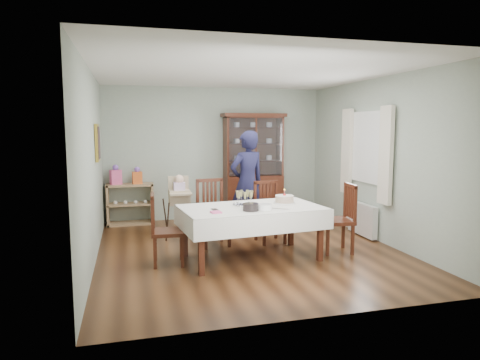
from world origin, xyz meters
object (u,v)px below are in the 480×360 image
object	(u,v)px
high_chair	(180,212)
birthday_cake	(284,200)
woman	(247,183)
gift_bag_pink	(116,176)
china_cabinet	(253,165)
sideboard	(130,204)
chair_end_left	(167,243)
chair_far_left	(213,226)
gift_bag_orange	(137,176)
dining_table	(251,232)
champagne_tray	(245,201)
chair_far_right	(270,224)
chair_end_right	(337,232)

from	to	relation	value
high_chair	birthday_cake	size ratio (longest dim) A/B	3.40
woman	birthday_cake	world-z (taller)	woman
high_chair	gift_bag_pink	bearing A→B (deg)	133.12
birthday_cake	china_cabinet	bearing A→B (deg)	83.87
sideboard	chair_end_left	distance (m)	2.74
china_cabinet	gift_bag_pink	distance (m)	2.76
chair_far_left	gift_bag_orange	xyz separation A→B (m)	(-1.13, 1.87, 0.63)
chair_far_left	chair_end_left	xyz separation A→B (m)	(-0.81, -0.81, -0.02)
dining_table	woman	world-z (taller)	woman
chair_far_left	woman	xyz separation A→B (m)	(0.72, 0.56, 0.60)
dining_table	gift_bag_pink	size ratio (longest dim) A/B	5.51
sideboard	champagne_tray	xyz separation A→B (m)	(1.61, -2.60, 0.42)
chair_far_left	chair_end_left	bearing A→B (deg)	-141.87
dining_table	gift_bag_pink	bearing A→B (deg)	125.26
china_cabinet	high_chair	size ratio (longest dim) A/B	2.01
chair_far_right	birthday_cake	bearing A→B (deg)	-94.52
sideboard	birthday_cake	bearing A→B (deg)	-49.42
chair_end_right	china_cabinet	bearing A→B (deg)	-161.49
dining_table	woman	xyz separation A→B (m)	(0.33, 1.41, 0.53)
chair_far_left	chair_end_left	size ratio (longest dim) A/B	1.07
chair_end_right	gift_bag_pink	size ratio (longest dim) A/B	2.72
birthday_cake	chair_far_right	bearing A→B (deg)	89.91
sideboard	champagne_tray	size ratio (longest dim) A/B	2.55
woman	champagne_tray	xyz separation A→B (m)	(-0.39, -1.27, -0.09)
chair_far_right	champagne_tray	bearing A→B (deg)	-137.12
chair_far_left	birthday_cake	world-z (taller)	chair_far_left
champagne_tray	chair_end_right	bearing A→B (deg)	-5.80
dining_table	birthday_cake	size ratio (longest dim) A/B	6.64
chair_end_right	high_chair	size ratio (longest dim) A/B	0.96
sideboard	birthday_cake	distance (m)	3.44
china_cabinet	chair_far_left	size ratio (longest dim) A/B	2.06
dining_table	gift_bag_orange	distance (m)	3.17
high_chair	gift_bag_orange	xyz separation A→B (m)	(-0.68, 1.16, 0.53)
high_chair	chair_end_right	bearing A→B (deg)	-35.01
china_cabinet	gift_bag_orange	distance (m)	2.36
china_cabinet	chair_far_right	world-z (taller)	china_cabinet
china_cabinet	champagne_tray	world-z (taller)	china_cabinet
birthday_cake	dining_table	bearing A→B (deg)	-165.42
chair_far_right	champagne_tray	distance (m)	1.05
woman	sideboard	bearing A→B (deg)	-51.48
dining_table	chair_end_right	size ratio (longest dim) A/B	2.03
woman	gift_bag_orange	world-z (taller)	woman
sideboard	gift_bag_pink	world-z (taller)	gift_bag_pink
champagne_tray	high_chair	bearing A→B (deg)	118.97
chair_end_right	high_chair	world-z (taller)	high_chair
sideboard	champagne_tray	bearing A→B (deg)	-58.23
china_cabinet	dining_table	bearing A→B (deg)	-106.99
sideboard	chair_far_right	xyz separation A→B (m)	(2.22, -1.93, -0.10)
gift_bag_orange	dining_table	bearing A→B (deg)	-60.78
china_cabinet	chair_far_left	xyz separation A→B (m)	(-1.22, -1.87, -0.81)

